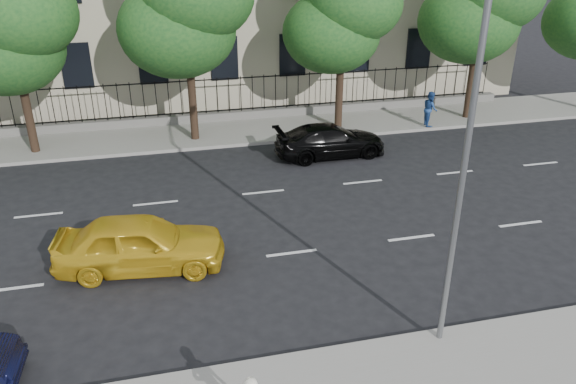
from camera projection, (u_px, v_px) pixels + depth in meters
name	position (u px, v px, depth m)	size (l,w,h in m)	color
ground	(314.00, 301.00, 15.13)	(120.00, 120.00, 0.00)	black
far_sidewalk	(235.00, 131.00, 27.39)	(60.00, 4.00, 0.15)	gray
lane_markings	(276.00, 219.00, 19.30)	(49.60, 4.62, 0.01)	silver
iron_fence	(230.00, 110.00, 28.63)	(30.00, 0.50, 2.20)	slate
street_light	(455.00, 134.00, 11.89)	(0.25, 3.32, 8.05)	slate
tree_b	(10.00, 17.00, 22.46)	(5.53, 5.12, 8.97)	#382619
tree_d	(342.00, 6.00, 25.41)	(5.34, 4.94, 8.84)	#382619
yellow_taxi	(140.00, 243.00, 16.25)	(1.95, 4.84, 1.65)	gold
black_sedan	(330.00, 141.00, 24.36)	(1.97, 4.84, 1.41)	black
pedestrian_far	(430.00, 109.00, 27.58)	(0.83, 0.65, 1.71)	navy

